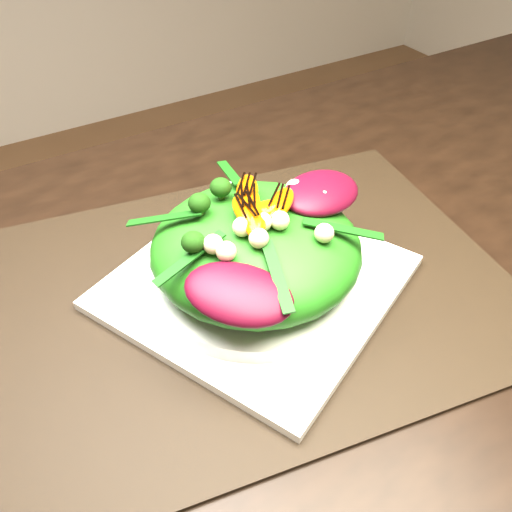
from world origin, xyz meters
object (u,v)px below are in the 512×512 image
dining_table (416,273)px  orange_segment (244,200)px  plate_base (256,282)px  salad_bowl (256,272)px  lettuce_mound (256,248)px  placemat (256,286)px

dining_table → orange_segment: size_ratio=28.83×
plate_base → orange_segment: size_ratio=4.90×
dining_table → plate_base: (-0.19, 0.06, 0.03)m
salad_bowl → orange_segment: bearing=89.8°
salad_bowl → lettuce_mound: 0.04m
dining_table → lettuce_mound: 0.21m
plate_base → lettuce_mound: (0.00, 0.00, 0.05)m
plate_base → salad_bowl: size_ratio=1.19×
placemat → lettuce_mound: 0.06m
salad_bowl → orange_segment: 0.08m
placemat → salad_bowl: bearing=-90.0°
placemat → plate_base: 0.01m
plate_base → orange_segment: bearing=89.8°
plate_base → salad_bowl: salad_bowl is taller
dining_table → orange_segment: bearing=155.9°
lettuce_mound → orange_segment: size_ratio=3.92×
salad_bowl → orange_segment: size_ratio=4.12×
placemat → lettuce_mound: bearing=-90.0°
plate_base → salad_bowl: bearing=0.0°
plate_base → lettuce_mound: size_ratio=1.25×
orange_segment → placemat: bearing=-90.2°
placemat → orange_segment: size_ratio=9.75×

